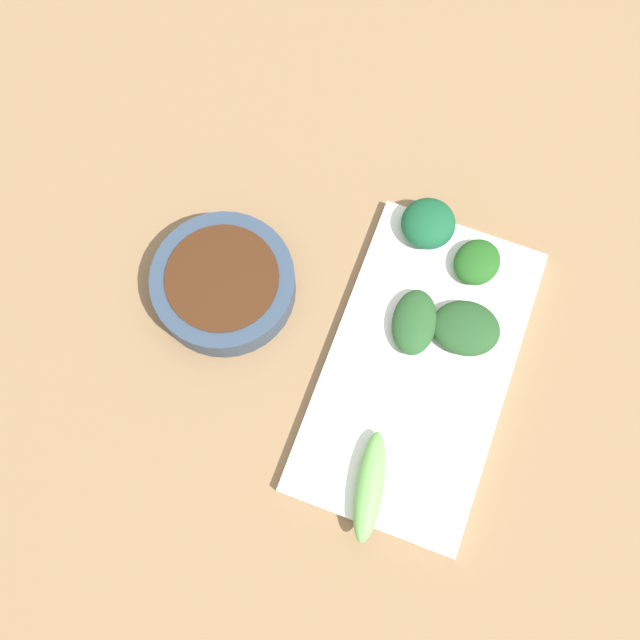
% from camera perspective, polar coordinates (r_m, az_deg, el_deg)
% --- Properties ---
extents(tabletop, '(2.10, 2.10, 0.02)m').
position_cam_1_polar(tabletop, '(0.72, 2.19, -0.26)').
color(tabletop, '#8D6C4A').
rests_on(tabletop, ground).
extents(sauce_bowl, '(0.14, 0.14, 0.03)m').
position_cam_1_polar(sauce_bowl, '(0.71, -7.40, 2.80)').
color(sauce_bowl, '#314259').
rests_on(sauce_bowl, tabletop).
extents(serving_plate, '(0.17, 0.30, 0.01)m').
position_cam_1_polar(serving_plate, '(0.70, 7.52, -3.71)').
color(serving_plate, white).
rests_on(serving_plate, tabletop).
extents(broccoli_leafy_0, '(0.05, 0.06, 0.02)m').
position_cam_1_polar(broccoli_leafy_0, '(0.73, 11.96, 4.37)').
color(broccoli_leafy_0, '#215A1D').
rests_on(broccoli_leafy_0, serving_plate).
extents(broccoli_leafy_1, '(0.07, 0.06, 0.02)m').
position_cam_1_polar(broccoli_leafy_1, '(0.70, 11.14, -0.62)').
color(broccoli_leafy_1, '#234D24').
rests_on(broccoli_leafy_1, serving_plate).
extents(broccoli_leafy_2, '(0.06, 0.06, 0.03)m').
position_cam_1_polar(broccoli_leafy_2, '(0.73, 8.31, 7.34)').
color(broccoli_leafy_2, '#175533').
rests_on(broccoli_leafy_2, serving_plate).
extents(broccoli_stalk_3, '(0.04, 0.10, 0.02)m').
position_cam_1_polar(broccoli_stalk_3, '(0.66, 3.84, -12.61)').
color(broccoli_stalk_3, '#70B55B').
rests_on(broccoli_stalk_3, serving_plate).
extents(broccoli_leafy_4, '(0.05, 0.07, 0.02)m').
position_cam_1_polar(broccoli_leafy_4, '(0.69, 7.25, -0.17)').
color(broccoli_leafy_4, '#265227').
rests_on(broccoli_leafy_4, serving_plate).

